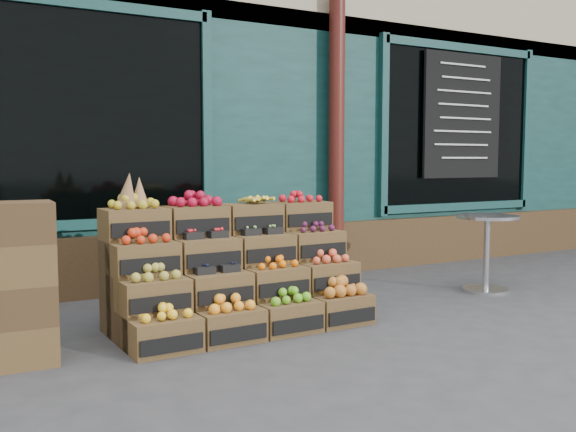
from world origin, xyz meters
TOP-DOWN VIEW (x-y plane):
  - ground at (0.00, 0.00)m, footprint 60.00×60.00m
  - shop_facade at (0.00, 5.11)m, footprint 12.00×6.24m
  - crate_display at (-0.78, 0.55)m, footprint 2.01×1.01m
  - spare_crates at (-2.46, 0.33)m, footprint 0.55×0.40m
  - bistro_table at (1.99, 0.50)m, footprint 0.62×0.62m
  - shopkeeper at (-1.55, 2.97)m, footprint 0.76×0.60m

SIDE VIEW (x-z plane):
  - ground at x=0.00m, z-range 0.00..0.00m
  - crate_display at x=-0.78m, z-range -0.24..1.00m
  - bistro_table at x=1.99m, z-range 0.10..0.87m
  - spare_crates at x=-2.46m, z-range 0.00..1.07m
  - shopkeeper at x=-1.55m, z-range 0.00..1.82m
  - shop_facade at x=0.00m, z-range 0.00..4.80m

